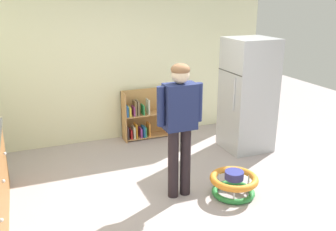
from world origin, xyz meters
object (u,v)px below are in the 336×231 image
at_px(baby_walker, 234,183).
at_px(refrigerator, 248,95).
at_px(standing_person, 180,119).
at_px(bookshelf, 142,117).

bearing_deg(baby_walker, refrigerator, 51.83).
relative_size(refrigerator, baby_walker, 2.95).
relative_size(standing_person, baby_walker, 2.75).
xyz_separation_m(refrigerator, baby_walker, (-0.97, -1.23, -0.73)).
xyz_separation_m(refrigerator, bookshelf, (-1.42, 1.05, -0.52)).
bearing_deg(baby_walker, standing_person, 158.27).
bearing_deg(bookshelf, baby_walker, -78.97).
height_order(refrigerator, standing_person, refrigerator).
bearing_deg(baby_walker, bookshelf, 101.03).
bearing_deg(standing_person, refrigerator, 31.51).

